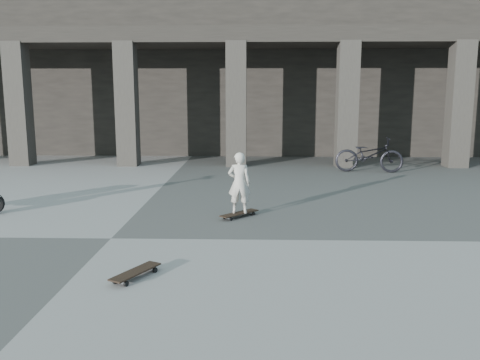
{
  "coord_description": "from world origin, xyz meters",
  "views": [
    {
      "loc": [
        2.39,
        -8.11,
        2.42
      ],
      "look_at": [
        2.1,
        2.03,
        0.65
      ],
      "focal_mm": 38.0,
      "sensor_mm": 36.0,
      "label": 1
    }
  ],
  "objects_px": {
    "skateboard_spare": "(136,272)",
    "bicycle": "(369,155)",
    "child": "(239,183)",
    "longboard": "(239,214)"
  },
  "relations": [
    {
      "from": "longboard",
      "to": "child",
      "type": "xyz_separation_m",
      "value": [
        0.0,
        -0.0,
        0.61
      ]
    },
    {
      "from": "child",
      "to": "bicycle",
      "type": "relative_size",
      "value": 0.59
    },
    {
      "from": "skateboard_spare",
      "to": "bicycle",
      "type": "distance_m",
      "value": 10.4
    },
    {
      "from": "longboard",
      "to": "skateboard_spare",
      "type": "relative_size",
      "value": 0.95
    },
    {
      "from": "skateboard_spare",
      "to": "bicycle",
      "type": "xyz_separation_m",
      "value": [
        5.03,
        9.1,
        0.45
      ]
    },
    {
      "from": "skateboard_spare",
      "to": "child",
      "type": "distance_m",
      "value": 3.6
    },
    {
      "from": "skateboard_spare",
      "to": "child",
      "type": "relative_size",
      "value": 0.69
    },
    {
      "from": "longboard",
      "to": "skateboard_spare",
      "type": "bearing_deg",
      "value": -157.32
    },
    {
      "from": "child",
      "to": "bicycle",
      "type": "height_order",
      "value": "child"
    },
    {
      "from": "longboard",
      "to": "bicycle",
      "type": "relative_size",
      "value": 0.39
    }
  ]
}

